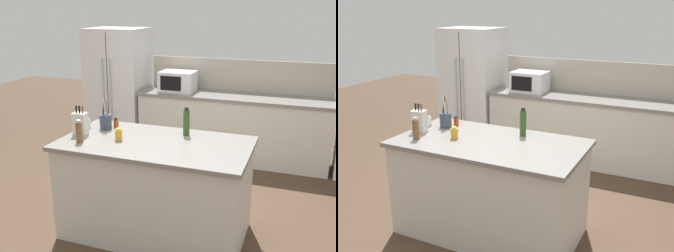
# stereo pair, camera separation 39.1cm
# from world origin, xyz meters

# --- Properties ---
(ground_plane) EXTENTS (14.00, 14.00, 0.00)m
(ground_plane) POSITION_xyz_m (0.00, 0.00, 0.00)
(ground_plane) COLOR #473323
(back_counter_run) EXTENTS (2.69, 0.66, 0.94)m
(back_counter_run) POSITION_xyz_m (0.30, 2.20, 0.47)
(back_counter_run) COLOR beige
(back_counter_run) RESTS_ON ground_plane
(wall_backsplash) EXTENTS (2.65, 0.03, 0.46)m
(wall_backsplash) POSITION_xyz_m (0.30, 2.52, 1.17)
(wall_backsplash) COLOR #B2A899
(wall_backsplash) RESTS_ON back_counter_run
(kitchen_island) EXTENTS (1.76, 0.96, 0.94)m
(kitchen_island) POSITION_xyz_m (0.00, 0.00, 0.47)
(kitchen_island) COLOR beige
(kitchen_island) RESTS_ON ground_plane
(refrigerator) EXTENTS (0.86, 0.75, 1.82)m
(refrigerator) POSITION_xyz_m (-1.51, 2.25, 0.91)
(refrigerator) COLOR white
(refrigerator) RESTS_ON ground_plane
(microwave) EXTENTS (0.50, 0.39, 0.29)m
(microwave) POSITION_xyz_m (-0.52, 2.20, 1.08)
(microwave) COLOR white
(microwave) RESTS_ON back_counter_run
(knife_block) EXTENTS (0.14, 0.11, 0.29)m
(knife_block) POSITION_xyz_m (-0.75, -0.06, 1.05)
(knife_block) COLOR beige
(knife_block) RESTS_ON kitchen_island
(utensil_crock) EXTENTS (0.12, 0.12, 0.32)m
(utensil_crock) POSITION_xyz_m (-0.61, 0.19, 1.02)
(utensil_crock) COLOR #333D4C
(utensil_crock) RESTS_ON kitchen_island
(spice_jar_paprika) EXTENTS (0.05, 0.05, 0.10)m
(spice_jar_paprika) POSITION_xyz_m (-0.54, 0.28, 0.99)
(spice_jar_paprika) COLOR #B73D1E
(spice_jar_paprika) RESTS_ON kitchen_island
(olive_oil_bottle) EXTENTS (0.06, 0.06, 0.28)m
(olive_oil_bottle) POSITION_xyz_m (0.21, 0.29, 1.07)
(olive_oil_bottle) COLOR #2D4C1E
(olive_oil_bottle) RESTS_ON kitchen_island
(salt_shaker) EXTENTS (0.05, 0.05, 0.11)m
(salt_shaker) POSITION_xyz_m (-0.79, 0.15, 0.99)
(salt_shaker) COLOR silver
(salt_shaker) RESTS_ON kitchen_island
(pepper_grinder) EXTENTS (0.06, 0.06, 0.21)m
(pepper_grinder) POSITION_xyz_m (-0.64, -0.25, 1.04)
(pepper_grinder) COLOR brown
(pepper_grinder) RESTS_ON kitchen_island
(honey_jar) EXTENTS (0.07, 0.07, 0.12)m
(honey_jar) POSITION_xyz_m (-0.33, -0.08, 0.99)
(honey_jar) COLOR gold
(honey_jar) RESTS_ON kitchen_island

